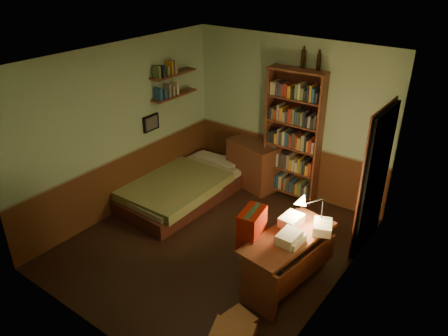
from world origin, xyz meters
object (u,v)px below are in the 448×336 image
Objects in this scene: bed at (183,180)px; mini_stereo at (273,141)px; desk at (287,260)px; cardboard_box_b at (240,324)px; bookshelf at (293,136)px; dresser at (253,164)px; office_chair at (266,254)px; desk_lamp at (323,206)px.

bed is 1.63m from mini_stereo.
desk is 1.02m from cardboard_box_b.
bookshelf is at bearing 125.32° from desk.
desk is at bearing 89.40° from cardboard_box_b.
bookshelf is 6.97× the size of cardboard_box_b.
bed is 8.52× the size of mini_stereo.
mini_stereo is 0.83× the size of cardboard_box_b.
mini_stereo is at bearing 35.84° from dresser.
bookshelf is 2.43× the size of office_chair.
bed is at bearing -109.47° from dresser.
desk_lamp is at bearing -55.47° from bookshelf.
office_chair is at bearing -50.91° from mini_stereo.
bookshelf reaches higher than mini_stereo.
desk_lamp is at bearing 71.44° from desk.
mini_stereo reaches higher than desk.
dresser is 0.97m from bookshelf.
mini_stereo is at bearing 108.90° from office_chair.
bed is 1.02× the size of bookshelf.
desk_lamp reaches higher than cardboard_box_b.
mini_stereo is 0.20× the size of desk.
desk is at bearing -16.99° from bed.
desk_lamp is (1.93, -1.44, 0.58)m from dresser.
bed is 2.73m from desk_lamp.
dresser is (0.69, 1.04, 0.08)m from bed.
mini_stereo is at bearing 150.04° from desk_lamp.
bookshelf is (0.69, 0.08, 0.67)m from dresser.
dresser reaches higher than bed.
bookshelf is 3.77× the size of desk_lamp.
dresser is 2.52m from office_chair.
mini_stereo is 3.38m from cardboard_box_b.
bookshelf is 3.26m from cardboard_box_b.
bed is 2.42× the size of dresser.
mini_stereo is 0.45× the size of desk_lamp.
desk is at bearing -66.68° from bookshelf.
mini_stereo reaches higher than cardboard_box_b.
bed reaches higher than cardboard_box_b.
desk_lamp is at bearing -22.86° from dresser.
bookshelf is 1.65× the size of desk.
desk is 0.79m from desk_lamp.
bookshelf is at bearing 143.22° from desk_lamp.
mini_stereo is at bearing 169.43° from bookshelf.
mini_stereo is 2.25m from desk_lamp.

